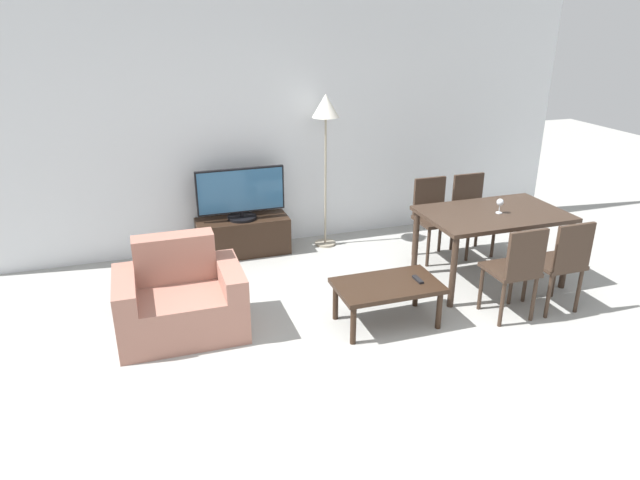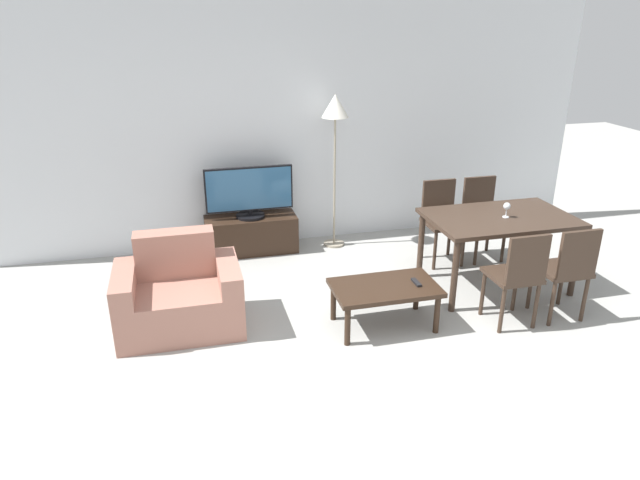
% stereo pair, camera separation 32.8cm
% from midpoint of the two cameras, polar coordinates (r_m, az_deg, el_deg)
% --- Properties ---
extents(ground_plane, '(18.00, 18.00, 0.00)m').
position_cam_midpoint_polar(ground_plane, '(4.12, 6.93, -16.69)').
color(ground_plane, '#9E9E99').
extents(wall_back, '(7.02, 0.06, 2.70)m').
position_cam_midpoint_polar(wall_back, '(6.51, -5.16, 11.19)').
color(wall_back, silver).
rests_on(wall_back, ground_plane).
extents(armchair, '(1.04, 0.72, 0.80)m').
position_cam_midpoint_polar(armchair, '(5.01, -15.64, -5.94)').
color(armchair, '#9E6B5B').
rests_on(armchair, ground_plane).
extents(tv_stand, '(1.02, 0.40, 0.42)m').
position_cam_midpoint_polar(tv_stand, '(6.47, -9.15, 0.38)').
color(tv_stand, black).
rests_on(tv_stand, ground_plane).
extents(tv, '(0.96, 0.32, 0.57)m').
position_cam_midpoint_polar(tv, '(6.31, -9.41, 4.55)').
color(tv, black).
rests_on(tv, tv_stand).
extents(coffee_table, '(0.90, 0.54, 0.39)m').
position_cam_midpoint_polar(coffee_table, '(4.93, 4.86, -4.91)').
color(coffee_table, black).
rests_on(coffee_table, ground_plane).
extents(dining_table, '(1.37, 0.86, 0.74)m').
position_cam_midpoint_polar(dining_table, '(5.78, 15.33, 1.91)').
color(dining_table, '#38281E').
rests_on(dining_table, ground_plane).
extents(dining_chair_near, '(0.40, 0.40, 0.88)m').
position_cam_midpoint_polar(dining_chair_near, '(5.15, 17.30, -2.67)').
color(dining_chair_near, '#38281E').
rests_on(dining_chair_near, ground_plane).
extents(dining_chair_far, '(0.40, 0.40, 0.88)m').
position_cam_midpoint_polar(dining_chair_far, '(6.53, 13.52, 2.99)').
color(dining_chair_far, '#38281E').
rests_on(dining_chair_far, ground_plane).
extents(dining_chair_near_right, '(0.40, 0.40, 0.88)m').
position_cam_midpoint_polar(dining_chair_near_right, '(5.43, 21.47, -1.93)').
color(dining_chair_near_right, '#38281E').
rests_on(dining_chair_near_right, ground_plane).
extents(dining_chair_far_left, '(0.40, 0.40, 0.88)m').
position_cam_midpoint_polar(dining_chair_far_left, '(6.30, 9.77, 2.58)').
color(dining_chair_far_left, '#38281E').
rests_on(dining_chair_far_left, ground_plane).
extents(floor_lamp, '(0.29, 0.29, 1.73)m').
position_cam_midpoint_polar(floor_lamp, '(6.30, -0.95, 12.16)').
color(floor_lamp, gray).
rests_on(floor_lamp, ground_plane).
extents(remote_primary, '(0.04, 0.15, 0.02)m').
position_cam_midpoint_polar(remote_primary, '(4.98, 7.90, -3.96)').
color(remote_primary, black).
rests_on(remote_primary, coffee_table).
extents(wine_glass_left, '(0.07, 0.07, 0.15)m').
position_cam_midpoint_polar(wine_glass_left, '(5.70, 16.00, 3.55)').
color(wine_glass_left, silver).
rests_on(wine_glass_left, dining_table).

